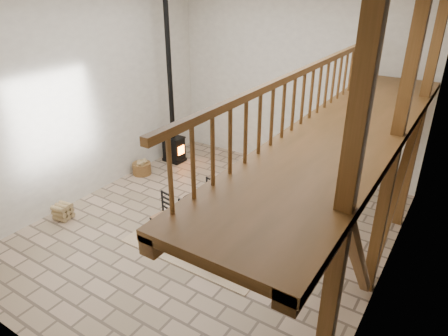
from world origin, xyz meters
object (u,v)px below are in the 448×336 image
Objects in this scene: log_basket at (142,168)px; log_stack at (63,211)px; dining_table at (211,222)px; wood_stove at (173,125)px.

log_stack is (0.10, -2.68, -0.00)m from log_basket.
wood_stove is at bearing 148.88° from dining_table.
wood_stove reaches higher than dining_table.
log_stack is (-3.23, -1.26, -0.17)m from dining_table.
log_basket reaches higher than log_stack.
wood_stove is 12.27× the size of log_stack.
dining_table reaches higher than log_stack.
dining_table is 4.02× the size of log_basket.
log_basket is at bearing -97.29° from wood_stove.
log_basket is 1.25× the size of log_stack.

